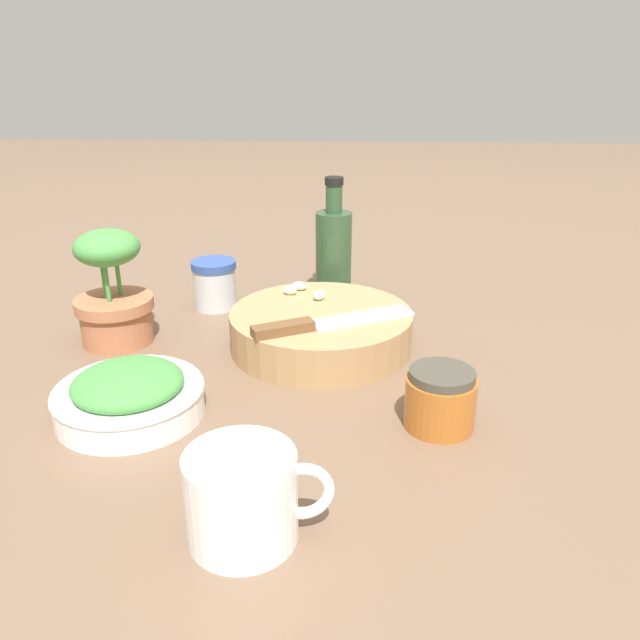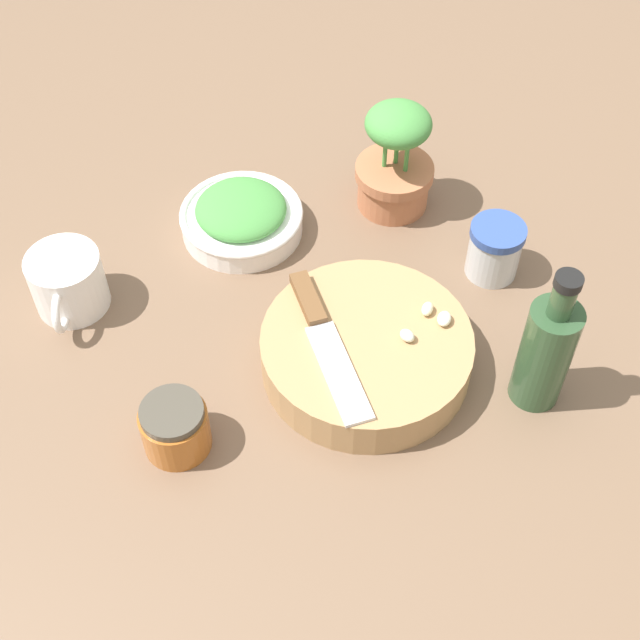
% 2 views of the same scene
% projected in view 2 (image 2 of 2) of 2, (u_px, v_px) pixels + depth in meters
% --- Properties ---
extents(ground_plane, '(5.00, 5.00, 0.00)m').
position_uv_depth(ground_plane, '(321.00, 341.00, 1.09)').
color(ground_plane, brown).
extents(cutting_board, '(0.25, 0.25, 0.05)m').
position_uv_depth(cutting_board, '(366.00, 352.00, 1.04)').
color(cutting_board, tan).
rests_on(cutting_board, ground_plane).
extents(chef_knife, '(0.12, 0.21, 0.01)m').
position_uv_depth(chef_knife, '(323.00, 335.00, 1.02)').
color(chef_knife, brown).
rests_on(chef_knife, cutting_board).
extents(garlic_cloves, '(0.06, 0.07, 0.01)m').
position_uv_depth(garlic_cloves, '(428.00, 321.00, 1.03)').
color(garlic_cloves, silver).
rests_on(garlic_cloves, cutting_board).
extents(herb_bowl, '(0.17, 0.17, 0.06)m').
position_uv_depth(herb_bowl, '(242.00, 216.00, 1.19)').
color(herb_bowl, white).
rests_on(herb_bowl, ground_plane).
extents(spice_jar, '(0.07, 0.07, 0.08)m').
position_uv_depth(spice_jar, '(495.00, 250.00, 1.13)').
color(spice_jar, silver).
rests_on(spice_jar, ground_plane).
extents(coffee_mug, '(0.09, 0.12, 0.08)m').
position_uv_depth(coffee_mug, '(68.00, 283.00, 1.10)').
color(coffee_mug, white).
rests_on(coffee_mug, ground_plane).
extents(honey_jar, '(0.08, 0.08, 0.07)m').
position_uv_depth(honey_jar, '(175.00, 427.00, 0.97)').
color(honey_jar, '#B26023').
rests_on(honey_jar, ground_plane).
extents(oil_bottle, '(0.06, 0.06, 0.20)m').
position_uv_depth(oil_bottle, '(546.00, 351.00, 0.98)').
color(oil_bottle, '#2D4C2D').
rests_on(oil_bottle, ground_plane).
extents(potted_herb, '(0.11, 0.11, 0.16)m').
position_uv_depth(potted_herb, '(395.00, 164.00, 1.19)').
color(potted_herb, '#B26B47').
rests_on(potted_herb, ground_plane).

